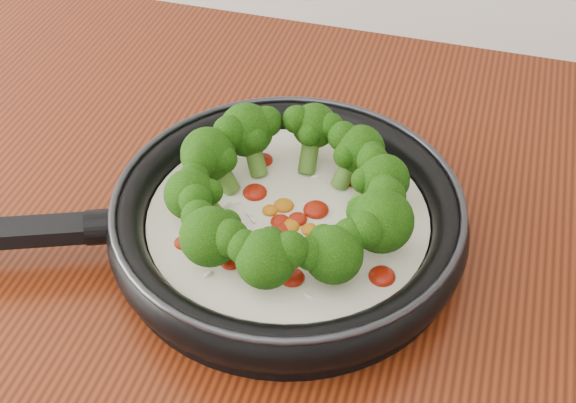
% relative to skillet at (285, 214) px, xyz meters
% --- Properties ---
extents(skillet, '(0.53, 0.42, 0.10)m').
position_rel_skillet_xyz_m(skillet, '(0.00, 0.00, 0.00)').
color(skillet, black).
rests_on(skillet, counter).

